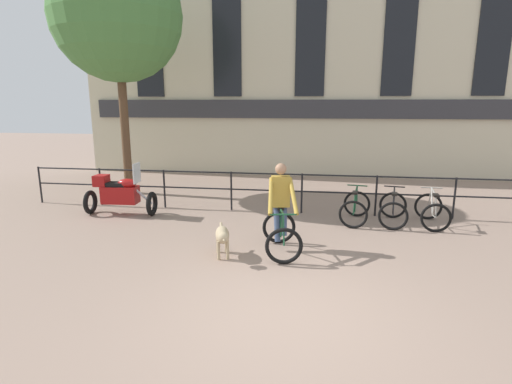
{
  "coord_description": "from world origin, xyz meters",
  "views": [
    {
      "loc": [
        0.34,
        -4.99,
        2.82
      ],
      "look_at": [
        -0.85,
        2.86,
        1.05
      ],
      "focal_mm": 28.0,
      "sensor_mm": 36.0,
      "label": 1
    }
  ],
  "objects": [
    {
      "name": "canal_railing",
      "position": [
        -0.0,
        5.2,
        0.71
      ],
      "size": [
        15.05,
        0.05,
        1.05
      ],
      "color": "black",
      "rests_on": "ground_plane"
    },
    {
      "name": "parked_motorcycle",
      "position": [
        -4.61,
        4.33,
        0.56
      ],
      "size": [
        1.8,
        0.71,
        1.35
      ],
      "rotation": [
        0.0,
        0.0,
        1.62
      ],
      "color": "black",
      "rests_on": "ground_plane"
    },
    {
      "name": "parked_bicycle_mid_left",
      "position": [
        2.19,
        4.54,
        0.36
      ],
      "size": [
        0.84,
        1.21,
        0.86
      ],
      "rotation": [
        0.0,
        0.0,
        2.97
      ],
      "color": "black",
      "rests_on": "ground_plane"
    },
    {
      "name": "tree_canalside_left",
      "position": [
        -5.58,
        6.79,
        5.31
      ],
      "size": [
        3.82,
        3.82,
        7.24
      ],
      "color": "brown",
      "rests_on": "ground_plane"
    },
    {
      "name": "cyclist_with_bike",
      "position": [
        -0.29,
        2.39,
        0.76
      ],
      "size": [
        0.87,
        1.27,
        1.7
      ],
      "rotation": [
        0.0,
        0.0,
        0.17
      ],
      "color": "black",
      "rests_on": "ground_plane"
    },
    {
      "name": "parked_bicycle_near_lamp",
      "position": [
        1.31,
        4.54,
        0.36
      ],
      "size": [
        0.84,
        1.21,
        0.86
      ],
      "rotation": [
        0.0,
        0.0,
        2.97
      ],
      "color": "black",
      "rests_on": "ground_plane"
    },
    {
      "name": "ground_plane",
      "position": [
        0.0,
        0.0,
        0.0
      ],
      "size": [
        60.0,
        60.0,
        0.0
      ],
      "primitive_type": "plane",
      "color": "gray"
    },
    {
      "name": "building_facade",
      "position": [
        0.0,
        10.99,
        5.67
      ],
      "size": [
        18.0,
        0.72,
        11.39
      ],
      "color": "beige",
      "rests_on": "ground_plane"
    },
    {
      "name": "dog",
      "position": [
        -1.33,
        1.87,
        0.41
      ],
      "size": [
        0.42,
        0.98,
        0.6
      ],
      "rotation": [
        0.0,
        0.0,
        0.29
      ],
      "color": "tan",
      "rests_on": "ground_plane"
    },
    {
      "name": "parked_bicycle_mid_right",
      "position": [
        3.07,
        4.54,
        0.36
      ],
      "size": [
        0.77,
        1.17,
        0.86
      ],
      "rotation": [
        0.0,
        0.0,
        3.04
      ],
      "color": "black",
      "rests_on": "ground_plane"
    }
  ]
}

